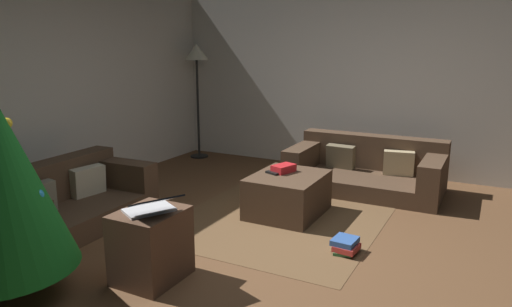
% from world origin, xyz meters
% --- Properties ---
extents(ground_plane, '(6.40, 6.40, 0.00)m').
position_xyz_m(ground_plane, '(0.00, 0.00, 0.00)').
color(ground_plane, brown).
extents(rear_partition, '(6.40, 0.12, 2.60)m').
position_xyz_m(rear_partition, '(0.00, 3.14, 1.30)').
color(rear_partition, beige).
rests_on(rear_partition, ground_plane).
extents(corner_partition, '(0.12, 6.40, 2.60)m').
position_xyz_m(corner_partition, '(3.14, 0.00, 1.30)').
color(corner_partition, beige).
rests_on(corner_partition, ground_plane).
extents(couch_left, '(1.67, 0.92, 0.63)m').
position_xyz_m(couch_left, '(-0.37, 2.23, 0.26)').
color(couch_left, '#473323').
rests_on(couch_left, ground_plane).
extents(couch_right, '(1.00, 1.84, 0.64)m').
position_xyz_m(couch_right, '(2.25, -0.09, 0.24)').
color(couch_right, '#473323').
rests_on(couch_right, ground_plane).
extents(ottoman, '(0.85, 0.70, 0.43)m').
position_xyz_m(ottoman, '(0.96, 0.42, 0.22)').
color(ottoman, '#473323').
rests_on(ottoman, ground_plane).
extents(gift_box, '(0.29, 0.23, 0.08)m').
position_xyz_m(gift_box, '(1.04, 0.51, 0.47)').
color(gift_box, red).
rests_on(gift_box, ottoman).
extents(tv_remote, '(0.10, 0.17, 0.02)m').
position_xyz_m(tv_remote, '(0.91, 0.59, 0.44)').
color(tv_remote, black).
rests_on(tv_remote, ottoman).
extents(side_table, '(0.52, 0.44, 0.55)m').
position_xyz_m(side_table, '(-0.84, 0.77, 0.28)').
color(side_table, '#4C3323').
rests_on(side_table, ground_plane).
extents(laptop, '(0.49, 0.50, 0.17)m').
position_xyz_m(laptop, '(-0.86, 0.72, 0.61)').
color(laptop, silver).
rests_on(laptop, side_table).
extents(book_stack, '(0.25, 0.23, 0.13)m').
position_xyz_m(book_stack, '(0.30, -0.42, 0.07)').
color(book_stack, '#387A47').
rests_on(book_stack, ground_plane).
extents(corner_lamp, '(0.36, 0.36, 1.78)m').
position_xyz_m(corner_lamp, '(2.70, 2.74, 1.52)').
color(corner_lamp, black).
rests_on(corner_lamp, ground_plane).
extents(area_rug, '(2.60, 2.00, 0.01)m').
position_xyz_m(area_rug, '(0.96, 0.42, 0.00)').
color(area_rug, brown).
rests_on(area_rug, ground_plane).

